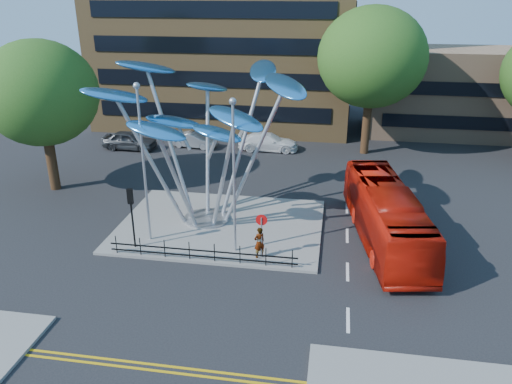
% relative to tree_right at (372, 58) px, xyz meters
% --- Properties ---
extents(ground, '(120.00, 120.00, 0.00)m').
position_rel_tree_right_xyz_m(ground, '(-8.00, -22.00, -8.04)').
color(ground, black).
rests_on(ground, ground).
extents(traffic_island, '(12.00, 9.00, 0.15)m').
position_rel_tree_right_xyz_m(traffic_island, '(-9.00, -16.00, -7.96)').
color(traffic_island, slate).
rests_on(traffic_island, ground).
extents(double_yellow_near, '(40.00, 0.12, 0.01)m').
position_rel_tree_right_xyz_m(double_yellow_near, '(-8.00, -28.00, -8.03)').
color(double_yellow_near, gold).
rests_on(double_yellow_near, ground).
extents(double_yellow_far, '(40.00, 0.12, 0.01)m').
position_rel_tree_right_xyz_m(double_yellow_far, '(-8.00, -28.30, -8.03)').
color(double_yellow_far, gold).
rests_on(double_yellow_far, ground).
extents(low_building_near, '(15.00, 8.00, 8.00)m').
position_rel_tree_right_xyz_m(low_building_near, '(8.00, 8.00, -4.04)').
color(low_building_near, '#A27D5F').
rests_on(low_building_near, ground).
extents(tree_right, '(8.80, 8.80, 12.11)m').
position_rel_tree_right_xyz_m(tree_right, '(0.00, 0.00, 0.00)').
color(tree_right, black).
rests_on(tree_right, ground).
extents(tree_left, '(7.60, 7.60, 10.32)m').
position_rel_tree_right_xyz_m(tree_left, '(-22.00, -12.00, -1.24)').
color(tree_left, black).
rests_on(tree_left, ground).
extents(leaf_sculpture, '(12.72, 9.54, 9.51)m').
position_rel_tree_right_xyz_m(leaf_sculpture, '(-10.07, -15.32, -1.16)').
color(leaf_sculpture, '#9EA0A5').
rests_on(leaf_sculpture, traffic_island).
extents(street_lamp_left, '(0.36, 0.36, 8.80)m').
position_rel_tree_right_xyz_m(street_lamp_left, '(-12.50, -18.50, -2.68)').
color(street_lamp_left, '#9EA0A5').
rests_on(street_lamp_left, traffic_island).
extents(street_lamp_right, '(0.36, 0.36, 8.30)m').
position_rel_tree_right_xyz_m(street_lamp_right, '(-7.50, -19.00, -2.94)').
color(street_lamp_right, '#9EA0A5').
rests_on(street_lamp_right, traffic_island).
extents(traffic_light_island, '(0.28, 0.18, 3.42)m').
position_rel_tree_right_xyz_m(traffic_light_island, '(-13.00, -19.50, -5.42)').
color(traffic_light_island, black).
rests_on(traffic_light_island, traffic_island).
extents(no_entry_sign_island, '(0.60, 0.10, 2.45)m').
position_rel_tree_right_xyz_m(no_entry_sign_island, '(-6.00, -19.48, -6.22)').
color(no_entry_sign_island, '#9EA0A5').
rests_on(no_entry_sign_island, traffic_island).
extents(pedestrian_railing_front, '(10.00, 0.06, 1.00)m').
position_rel_tree_right_xyz_m(pedestrian_railing_front, '(-9.00, -20.30, -7.48)').
color(pedestrian_railing_front, black).
rests_on(pedestrian_railing_front, traffic_island).
extents(red_bus, '(4.51, 11.77, 3.20)m').
position_rel_tree_right_xyz_m(red_bus, '(0.50, -16.22, -6.44)').
color(red_bus, '#B11408').
rests_on(red_bus, ground).
extents(pedestrian, '(0.75, 0.72, 1.72)m').
position_rel_tree_right_xyz_m(pedestrian, '(-6.11, -19.50, -7.03)').
color(pedestrian, gray).
rests_on(pedestrian, traffic_island).
extents(parked_car_left, '(4.81, 2.05, 1.62)m').
position_rel_tree_right_xyz_m(parked_car_left, '(-20.39, -2.32, -7.23)').
color(parked_car_left, '#393C40').
rests_on(parked_car_left, ground).
extents(parked_car_mid, '(4.20, 1.97, 1.33)m').
position_rel_tree_right_xyz_m(parked_car_mid, '(-14.96, -0.84, -7.37)').
color(parked_car_mid, '#A2A5A9').
rests_on(parked_car_mid, ground).
extents(parked_car_right, '(5.25, 2.22, 1.51)m').
position_rel_tree_right_xyz_m(parked_car_right, '(-8.31, -0.61, -7.28)').
color(parked_car_right, silver).
rests_on(parked_car_right, ground).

